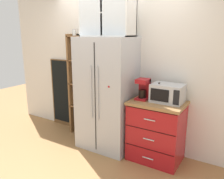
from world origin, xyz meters
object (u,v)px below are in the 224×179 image
Objects in this scene: refrigerator at (107,94)px; chalkboard_menu at (64,93)px; microwave at (168,93)px; coffee_maker at (143,89)px; mug_red at (156,100)px; bottle_amber at (159,93)px.

refrigerator is 1.29m from chalkboard_menu.
refrigerator is 1.33× the size of chalkboard_menu.
coffee_maker is (-0.35, -0.04, 0.03)m from microwave.
mug_red is 2.13m from chalkboard_menu.
microwave is 1.59× the size of bottle_amber.
refrigerator reaches higher than bottle_amber.
coffee_maker reaches higher than microwave.
coffee_maker is 0.27m from mug_red.
microwave is at bearing 6.78° from coffee_maker.
microwave is 0.32× the size of chalkboard_menu.
coffee_maker is at bearing -177.70° from bottle_amber.
microwave is at bearing -5.29° from chalkboard_menu.
refrigerator is at bearing -174.83° from microwave.
refrigerator is at bearing -176.29° from bottle_amber.
chalkboard_menu is at bearing 172.42° from coffee_maker.
refrigerator is 4.11× the size of microwave.
refrigerator is 0.86m from bottle_amber.
refrigerator is 16.25× the size of mug_red.
chalkboard_menu reaches higher than mug_red.
bottle_amber is 2.13m from chalkboard_menu.
chalkboard_menu is (-1.24, 0.29, -0.22)m from refrigerator.
microwave is (0.97, 0.09, 0.13)m from refrigerator.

